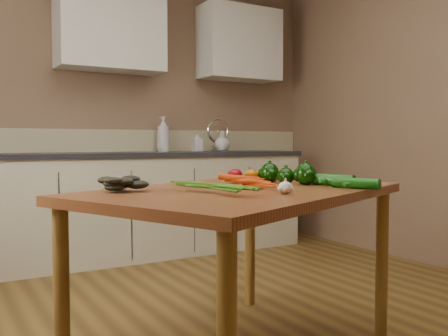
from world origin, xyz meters
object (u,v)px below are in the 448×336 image
tomato_a (235,176)px  zucchini_a (333,180)px  pepper_a (286,176)px  tomato_b (251,176)px  carrot_bunch (238,181)px  soap_bottle_a (163,134)px  soap_bottle_b (197,142)px  table (242,208)px  leafy_greens (122,179)px  soap_bottle_c (222,141)px  zucchini_b (356,183)px  garlic_bulb (285,188)px  pepper_c (306,174)px  pepper_b (270,173)px  tomato_c (263,175)px

tomato_a → zucchini_a: (0.33, -0.36, -0.01)m
pepper_a → tomato_b: pepper_a is taller
carrot_bunch → tomato_b: bearing=25.5°
pepper_a → tomato_b: size_ratio=1.08×
tomato_b → zucchini_a: bearing=-58.0°
soap_bottle_a → soap_bottle_b: soap_bottle_a is taller
table → leafy_greens: 0.55m
soap_bottle_c → zucchini_b: 2.69m
garlic_bulb → tomato_b: (0.19, 0.54, 0.01)m
pepper_c → tomato_b: bearing=122.9°
table → pepper_a: size_ratio=21.12×
pepper_b → zucchini_a: (0.15, -0.31, -0.02)m
soap_bottle_c → pepper_a: (-0.91, -2.21, -0.17)m
soap_bottle_b → zucchini_a: (-0.49, -2.36, -0.18)m
soap_bottle_c → soap_bottle_a: bearing=106.2°
carrot_bunch → pepper_c: size_ratio=2.61×
soap_bottle_b → leafy_greens: size_ratio=0.85×
zucchini_b → tomato_b: bearing=112.6°
soap_bottle_b → zucchini_a: bearing=82.0°
leafy_greens → zucchini_b: size_ratio=0.96×
soap_bottle_a → zucchini_b: soap_bottle_a is taller
soap_bottle_c → leafy_greens: size_ratio=0.91×
table → pepper_a: (0.31, 0.09, 0.13)m
zucchini_a → leafy_greens: bearing=165.7°
tomato_c → pepper_a: bearing=-92.9°
soap_bottle_a → zucchini_b: 2.65m
pepper_c → zucchini_b: bearing=-78.0°
carrot_bunch → tomato_b: size_ratio=3.62×
table → pepper_c: pepper_c is taller
soap_bottle_c → tomato_a: soap_bottle_c is taller
pepper_a → pepper_b: size_ratio=0.81×
tomato_b → table: bearing=-129.8°
pepper_c → garlic_bulb: bearing=-139.5°
pepper_b → soap_bottle_b: bearing=72.8°
pepper_a → tomato_b: (-0.09, 0.17, -0.01)m
soap_bottle_c → tomato_a: 2.34m
pepper_b → tomato_c: pepper_b is taller
garlic_bulb → soap_bottle_b: bearing=70.3°
soap_bottle_c → tomato_b: size_ratio=2.54×
leafy_greens → zucchini_a: size_ratio=1.00×
pepper_c → tomato_b: pepper_c is taller
carrot_bunch → tomato_c: carrot_bunch is taller
tomato_b → tomato_c: 0.11m
tomato_b → zucchini_a: tomato_b is taller
soap_bottle_a → zucchini_a: (-0.19, -2.48, -0.25)m
garlic_bulb → tomato_a: tomato_a is taller
carrot_bunch → pepper_c: 0.42m
pepper_a → pepper_b: (-0.01, 0.12, 0.01)m
tomato_c → pepper_b: bearing=-104.4°
carrot_bunch → garlic_bulb: size_ratio=4.58×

